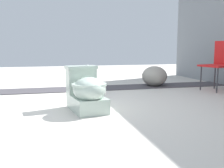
{
  "coord_description": "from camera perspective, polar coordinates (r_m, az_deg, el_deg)",
  "views": [
    {
      "loc": [
        3.22,
        -0.42,
        0.73
      ],
      "look_at": [
        0.27,
        0.33,
        0.3
      ],
      "focal_mm": 42.0,
      "sensor_mm": 36.0,
      "label": 1
    }
  ],
  "objects": [
    {
      "name": "boulder_near",
      "position": [
        4.97,
        9.22,
        1.69
      ],
      "size": [
        0.64,
        0.62,
        0.38
      ],
      "primitive_type": "ellipsoid",
      "rotation": [
        0.0,
        0.0,
        2.77
      ],
      "color": "gray",
      "rests_on": "ground"
    },
    {
      "name": "toilet",
      "position": [
        3.02,
        -5.5,
        -1.7
      ],
      "size": [
        0.68,
        0.46,
        0.52
      ],
      "rotation": [
        0.0,
        0.0,
        0.15
      ],
      "color": "#B2C6B7",
      "rests_on": "ground"
    },
    {
      "name": "folding_chair_left",
      "position": [
        4.77,
        22.65,
        4.82
      ],
      "size": [
        0.53,
        0.53,
        0.83
      ],
      "rotation": [
        0.0,
        0.0,
        -1.33
      ],
      "color": "red",
      "rests_on": "ground"
    },
    {
      "name": "gravel_strip",
      "position": [
        4.66,
        -2.78,
        -0.9
      ],
      "size": [
        0.56,
        8.0,
        0.01
      ],
      "primitive_type": "cube",
      "color": "#423F44",
      "rests_on": "ground"
    },
    {
      "name": "ground_plane",
      "position": [
        3.32,
        -6.76,
        -4.69
      ],
      "size": [
        14.0,
        14.0,
        0.0
      ],
      "primitive_type": "plane",
      "color": "beige"
    }
  ]
}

